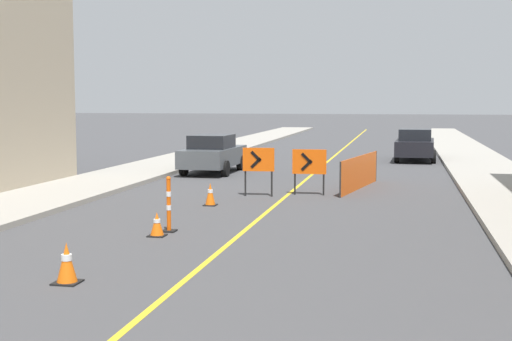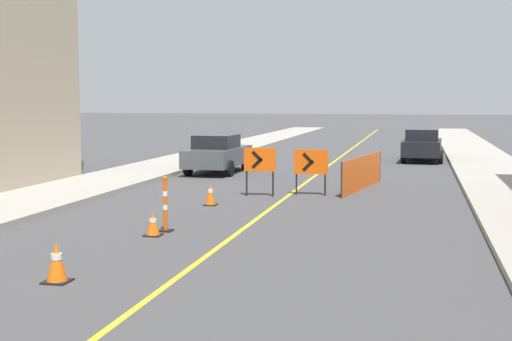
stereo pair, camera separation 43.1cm
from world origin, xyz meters
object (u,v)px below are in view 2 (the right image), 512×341
traffic_cone_third (57,262)px  arrow_barricade_secondary (311,164)px  traffic_cone_fifth (210,194)px  parked_car_curb_mid (422,145)px  traffic_cone_fourth (153,224)px  parked_car_curb_near (217,154)px  arrow_barricade_primary (260,162)px  delineator_post_rear (165,207)px

traffic_cone_third → arrow_barricade_secondary: size_ratio=0.47×
traffic_cone_fifth → parked_car_curb_mid: (5.99, 16.41, 0.48)m
traffic_cone_fourth → parked_car_curb_near: parked_car_curb_near is taller
traffic_cone_fourth → arrow_barricade_secondary: bearing=72.0°
traffic_cone_fourth → parked_car_curb_mid: size_ratio=0.12×
traffic_cone_fourth → traffic_cone_fifth: bearing=90.7°
parked_car_curb_near → traffic_cone_third: bearing=-81.1°
arrow_barricade_primary → traffic_cone_fifth: bearing=-117.5°
traffic_cone_fifth → delineator_post_rear: 4.12m
parked_car_curb_mid → traffic_cone_fourth: bearing=-103.4°
traffic_cone_third → parked_car_curb_mid: parked_car_curb_mid is taller
traffic_cone_third → delineator_post_rear: bearing=87.9°
traffic_cone_third → arrow_barricade_primary: size_ratio=0.45×
traffic_cone_fifth → arrow_barricade_primary: bearing=66.3°
delineator_post_rear → traffic_cone_fourth: bearing=-98.3°
traffic_cone_fifth → parked_car_curb_mid: size_ratio=0.15×
traffic_cone_fourth → arrow_barricade_primary: arrow_barricade_primary is taller
arrow_barricade_secondary → arrow_barricade_primary: bearing=-159.7°
delineator_post_rear → arrow_barricade_primary: 6.39m
traffic_cone_fifth → delineator_post_rear: delineator_post_rear is taller
traffic_cone_fourth → parked_car_curb_mid: bearing=74.3°
parked_car_curb_mid → arrow_barricade_primary: bearing=-107.1°
traffic_cone_third → traffic_cone_fourth: 4.18m
delineator_post_rear → parked_car_curb_mid: size_ratio=0.29×
traffic_cone_third → parked_car_curb_mid: bearing=76.6°
traffic_cone_fifth → parked_car_curb_near: (-2.29, 8.80, 0.48)m
delineator_post_rear → parked_car_curb_near: bearing=100.6°
arrow_barricade_secondary → parked_car_curb_mid: bearing=74.0°
parked_car_curb_mid → traffic_cone_fifth: bearing=-107.7°
traffic_cone_third → parked_car_curb_near: (-2.25, 17.66, 0.46)m
traffic_cone_fourth → arrow_barricade_secondary: arrow_barricade_secondary is taller
arrow_barricade_primary → parked_car_curb_mid: size_ratio=0.35×
traffic_cone_fifth → delineator_post_rear: (0.14, -4.11, 0.24)m
delineator_post_rear → parked_car_curb_mid: parked_car_curb_mid is taller
traffic_cone_fifth → parked_car_curb_near: size_ratio=0.15×
delineator_post_rear → arrow_barricade_primary: (0.83, 6.31, 0.52)m
delineator_post_rear → traffic_cone_fifth: bearing=91.9°
traffic_cone_fifth → arrow_barricade_secondary: size_ratio=0.45×
traffic_cone_fourth → traffic_cone_fifth: 4.69m
parked_car_curb_near → arrow_barricade_primary: bearing=-62.1°
traffic_cone_fourth → parked_car_curb_near: 13.70m
delineator_post_rear → parked_car_curb_mid: bearing=74.1°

